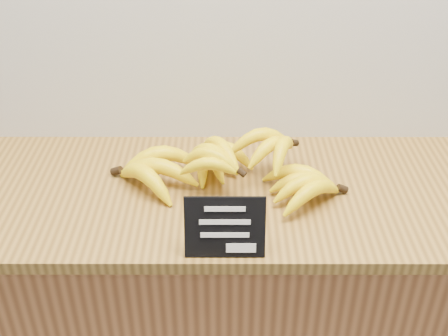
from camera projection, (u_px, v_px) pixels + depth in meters
The scene contains 4 objects.
counter at pixel (224, 323), 1.63m from camera, with size 1.41×0.50×0.90m, color #A26434.
counter_top at pixel (224, 193), 1.37m from camera, with size 1.39×0.54×0.03m, color olive.
chalkboard_sign at pixel (225, 228), 1.14m from camera, with size 0.17×0.01×0.13m, color black.
banana_pile at pixel (228, 167), 1.35m from camera, with size 0.56×0.32×0.12m.
Camera 1 is at (-0.13, 1.63, 1.71)m, focal length 45.00 mm.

